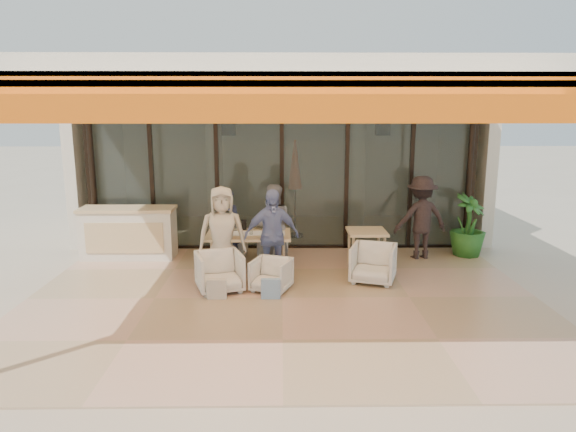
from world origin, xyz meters
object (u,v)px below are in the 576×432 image
dining_table (248,236)px  diner_navy (228,228)px  chair_far_right (273,244)px  diner_cream (222,235)px  chair_far_left (231,243)px  chair_near_right (271,273)px  diner_grey (272,226)px  standing_woman (421,218)px  potted_palm (468,226)px  host_counter (129,233)px  side_chair (373,262)px  chair_near_left (220,270)px  side_table (367,236)px  diner_periwinkle (272,236)px

dining_table → diner_navy: bearing=132.9°
chair_far_right → diner_cream: diner_cream is taller
chair_far_left → chair_near_right: chair_far_left is taller
diner_grey → standing_woman: size_ratio=0.94×
chair_far_left → potted_palm: bearing=-173.4°
host_counter → chair_far_left: bearing=-0.5°
chair_far_left → side_chair: bearing=155.5°
chair_near_left → diner_cream: size_ratio=0.44×
chair_near_left → diner_grey: (0.84, 1.40, 0.42)m
chair_far_right → diner_grey: bearing=95.2°
diner_cream → potted_palm: (4.76, 1.49, -0.20)m
host_counter → chair_near_left: 2.79m
dining_table → chair_near_right: dining_table is taller
diner_navy → chair_far_left: bearing=-75.1°
chair_near_right → side_chair: bearing=33.8°
chair_near_right → host_counter: bearing=166.8°
chair_near_right → diner_cream: 1.11m
chair_far_right → side_table: (1.74, -0.74, 0.35)m
chair_near_left → standing_woman: size_ratio=0.44×
diner_periwinkle → side_table: diner_periwinkle is taller
dining_table → diner_cream: 0.63m
chair_far_left → standing_woman: bearing=-175.4°
host_counter → side_table: 4.66m
diner_cream → side_chair: bearing=-9.4°
diner_cream → side_table: size_ratio=2.23×
chair_far_left → side_table: bearing=169.5°
dining_table → chair_near_right: size_ratio=2.50×
diner_grey → potted_palm: bearing=-179.4°
chair_far_right → diner_grey: 0.70m
side_table → side_chair: 0.80m
chair_near_left → chair_near_right: (0.84, 0.00, -0.06)m
diner_cream → side_table: bearing=7.0°
chair_far_left → diner_periwinkle: diner_periwinkle is taller
host_counter → diner_cream: (2.02, -1.42, 0.30)m
standing_woman → potted_palm: (1.01, 0.15, -0.20)m
chair_near_right → side_table: (1.74, 1.16, 0.34)m
dining_table → diner_cream: size_ratio=0.90×
side_table → chair_far_right: bearing=156.9°
side_chair → standing_woman: bearing=69.2°
diner_periwinkle → standing_woman: (2.92, 1.34, 0.02)m
standing_woman → side_table: bearing=19.9°
chair_near_left → diner_grey: bearing=40.8°
standing_woman → chair_far_left: bearing=-11.1°
host_counter → side_chair: bearing=-18.2°
chair_far_left → potted_palm: size_ratio=0.48×
dining_table → side_table: dining_table is taller
chair_far_right → dining_table: bearing=70.8°
diner_grey → diner_cream: 1.23m
side_chair → standing_woman: standing_woman is taller
diner_navy → potted_palm: size_ratio=1.17×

